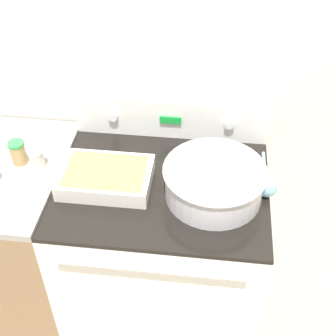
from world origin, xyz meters
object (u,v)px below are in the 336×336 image
casserole_dish (106,176)px  spice_jar_white_cap (37,158)px  ladle (267,186)px  spice_jar_green_cap (18,152)px  mixing_bowl (214,181)px

casserole_dish → spice_jar_white_cap: bearing=169.3°
ladle → casserole_dish: bearing=-178.0°
casserole_dish → spice_jar_green_cap: spice_jar_green_cap is taller
casserole_dish → spice_jar_green_cap: bearing=169.0°
ladle → spice_jar_white_cap: (-0.88, 0.03, 0.02)m
mixing_bowl → casserole_dish: bearing=177.8°
spice_jar_white_cap → spice_jar_green_cap: 0.08m
casserole_dish → ladle: 0.60m
spice_jar_white_cap → spice_jar_green_cap: bearing=167.8°
casserole_dish → spice_jar_white_cap: 0.29m
mixing_bowl → spice_jar_white_cap: mixing_bowl is taller
mixing_bowl → casserole_dish: 0.41m
casserole_dish → mixing_bowl: bearing=-2.2°
ladle → spice_jar_green_cap: bearing=177.0°
spice_jar_white_cap → ladle: bearing=-2.1°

